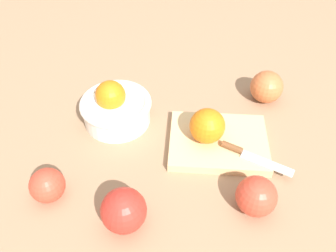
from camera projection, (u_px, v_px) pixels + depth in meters
The scene contains 9 objects.
ground_plane at pixel (177, 159), 0.76m from camera, with size 2.40×2.40×0.00m, color #997556.
bowl at pixel (116, 107), 0.82m from camera, with size 0.17×0.17×0.10m.
cutting_board at pixel (218, 142), 0.78m from camera, with size 0.22×0.17×0.02m, color #DBB77F.
orange_on_board at pixel (207, 126), 0.75m from camera, with size 0.08×0.08×0.08m, color orange.
knife at pixel (247, 154), 0.74m from camera, with size 0.14×0.10×0.01m.
apple_front_right at pixel (256, 196), 0.65m from camera, with size 0.08×0.08×0.08m, color #D6422D.
apple_front_left at pixel (47, 185), 0.67m from camera, with size 0.07×0.07×0.07m, color #D6422D.
apple_front_left_2 at pixel (124, 210), 0.62m from camera, with size 0.08×0.08×0.08m, color red.
apple_back_right at pixel (267, 87), 0.87m from camera, with size 0.08×0.08×0.08m, color #CC6638.
Camera 1 is at (-0.07, -0.48, 0.58)m, focal length 37.49 mm.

